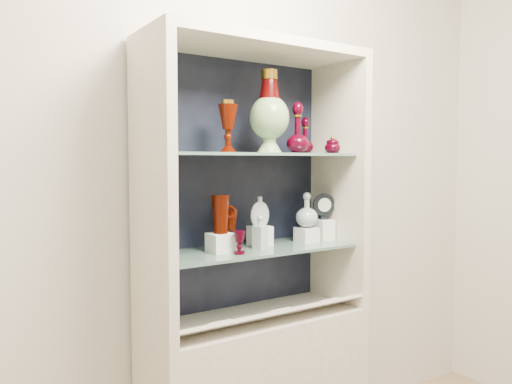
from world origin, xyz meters
TOP-DOWN VIEW (x-y plane):
  - wall_back at (0.00, 1.75)m, footprint 3.50×0.02m
  - cabinet_back_panel at (0.00, 1.72)m, footprint 0.98×0.02m
  - cabinet_side_left at (-0.48, 1.53)m, footprint 0.04×0.40m
  - cabinet_side_right at (0.48, 1.53)m, footprint 0.04×0.40m
  - cabinet_top_cap at (0.00, 1.53)m, footprint 1.00×0.40m
  - shelf_lower at (0.00, 1.55)m, footprint 0.92×0.34m
  - shelf_upper at (0.00, 1.55)m, footprint 0.92×0.34m
  - label_ledge at (0.00, 1.42)m, footprint 0.92×0.17m
  - label_card_0 at (-0.26, 1.42)m, footprint 0.10×0.06m
  - label_card_1 at (0.03, 1.42)m, footprint 0.10×0.06m
  - label_card_2 at (0.31, 1.42)m, footprint 0.10×0.06m
  - pedestal_lamp_left at (-0.44, 1.50)m, footprint 0.12×0.12m
  - pedestal_lamp_right at (-0.14, 1.53)m, footprint 0.11×0.11m
  - enamel_urn at (0.06, 1.51)m, footprint 0.18×0.18m
  - ruby_decanter_a at (0.20, 1.49)m, footprint 0.13×0.13m
  - ruby_decanter_b at (0.36, 1.63)m, footprint 0.11×0.11m
  - lidded_bowl at (0.44, 1.53)m, footprint 0.08×0.08m
  - cobalt_goblet at (-0.44, 1.60)m, footprint 0.08×0.08m
  - ruby_goblet_tall at (-0.09, 1.60)m, footprint 0.09×0.09m
  - ruby_goblet_small at (-0.13, 1.46)m, footprint 0.06×0.06m
  - riser_ruby_pitcher at (-0.17, 1.54)m, footprint 0.10×0.10m
  - ruby_pitcher at (-0.17, 1.54)m, footprint 0.14×0.11m
  - clear_square_bottle at (0.01, 1.52)m, footprint 0.06×0.06m
  - riser_flat_flask at (0.06, 1.58)m, footprint 0.09×0.09m
  - flat_flask at (0.06, 1.58)m, footprint 0.10×0.04m
  - riser_clear_round_decanter at (0.30, 1.55)m, footprint 0.09×0.09m
  - clear_round_decanter at (0.30, 1.55)m, footprint 0.14×0.14m
  - riser_cameo_medallion at (0.41, 1.55)m, footprint 0.08×0.08m
  - cameo_medallion at (0.41, 1.55)m, footprint 0.12×0.08m

SIDE VIEW (x-z plane):
  - label_ledge at x=0.00m, z-range 0.74..0.82m
  - label_card_0 at x=-0.26m, z-range 0.78..0.81m
  - label_card_1 at x=0.03m, z-range 0.78..0.81m
  - label_card_2 at x=0.31m, z-range 0.78..0.81m
  - shelf_lower at x=0.00m, z-range 1.04..1.05m
  - riser_clear_round_decanter at x=0.30m, z-range 1.05..1.12m
  - riser_ruby_pitcher at x=-0.17m, z-range 1.05..1.13m
  - riser_flat_flask at x=0.06m, z-range 1.05..1.14m
  - ruby_goblet_small at x=-0.13m, z-range 1.05..1.15m
  - riser_cameo_medallion at x=0.41m, z-range 1.05..1.15m
  - clear_square_bottle at x=0.01m, z-range 1.05..1.20m
  - cobalt_goblet at x=-0.44m, z-range 1.05..1.21m
  - ruby_goblet_tall at x=-0.09m, z-range 1.05..1.22m
  - clear_round_decanter at x=0.30m, z-range 1.12..1.28m
  - flat_flask at x=0.06m, z-range 1.14..1.28m
  - ruby_pitcher at x=-0.17m, z-range 1.13..1.29m
  - cameo_medallion at x=0.41m, z-range 1.15..1.28m
  - cabinet_back_panel at x=0.00m, z-range 0.75..1.90m
  - cabinet_side_left at x=-0.48m, z-range 0.75..1.90m
  - cabinet_side_right at x=0.48m, z-range 0.75..1.90m
  - wall_back at x=0.00m, z-range 0.00..2.80m
  - shelf_upper at x=0.00m, z-range 1.46..1.47m
  - lidded_bowl at x=0.44m, z-range 1.47..1.56m
  - ruby_decanter_b at x=0.36m, z-range 1.47..1.66m
  - pedestal_lamp_right at x=-0.14m, z-range 1.47..1.69m
  - pedestal_lamp_left at x=-0.44m, z-range 1.47..1.71m
  - ruby_decanter_a at x=0.20m, z-range 1.47..1.73m
  - enamel_urn at x=0.06m, z-range 1.47..1.83m
  - cabinet_top_cap at x=0.00m, z-range 1.90..1.94m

